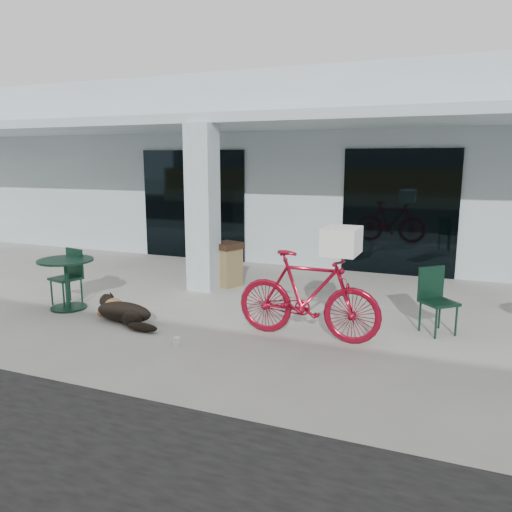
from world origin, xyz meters
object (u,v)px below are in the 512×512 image
at_px(bicycle, 308,295).
at_px(trash_receptacle, 227,264).
at_px(cafe_table_near, 67,284).
at_px(cafe_chair_near, 66,278).
at_px(dog, 124,311).
at_px(cafe_chair_far_a, 439,302).

xyz_separation_m(bicycle, trash_receptacle, (-2.31, 2.28, -0.18)).
xyz_separation_m(cafe_table_near, trash_receptacle, (1.81, 2.43, 0.01)).
height_order(cafe_chair_near, trash_receptacle, cafe_chair_near).
height_order(bicycle, cafe_table_near, bicycle).
distance_m(cafe_table_near, cafe_chair_near, 0.27).
xyz_separation_m(dog, trash_receptacle, (0.49, 2.68, 0.25)).
relative_size(cafe_chair_far_a, trash_receptacle, 1.10).
xyz_separation_m(dog, cafe_chair_far_a, (4.49, 1.27, 0.29)).
xyz_separation_m(cafe_chair_near, cafe_chair_far_a, (6.00, 0.84, -0.00)).
relative_size(dog, trash_receptacle, 1.27).
height_order(bicycle, cafe_chair_far_a, bicycle).
bearing_deg(dog, cafe_table_near, -170.69).
xyz_separation_m(bicycle, cafe_chair_far_a, (1.69, 0.87, -0.14)).
bearing_deg(cafe_table_near, cafe_chair_near, 136.28).
distance_m(dog, cafe_chair_far_a, 4.67).
relative_size(cafe_table_near, cafe_chair_far_a, 0.95).
xyz_separation_m(dog, cafe_table_near, (-1.32, 0.25, 0.24)).
bearing_deg(cafe_chair_near, dog, -2.06).
relative_size(dog, cafe_table_near, 1.22).
bearing_deg(cafe_chair_far_a, dog, 154.13).
bearing_deg(trash_receptacle, dog, -100.32).
distance_m(bicycle, trash_receptacle, 3.25).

